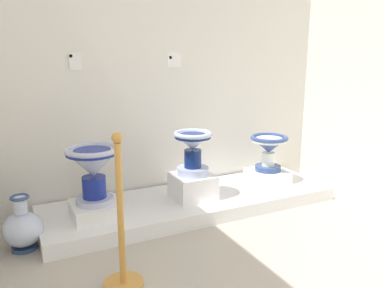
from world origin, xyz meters
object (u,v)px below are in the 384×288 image
(antique_toilet_tall_cobalt, at_px, (269,146))
(plinth_block_central_ornate, at_px, (96,209))
(decorative_vase_corner, at_px, (23,228))
(info_placard_second, at_px, (174,61))
(info_placard_first, at_px, (75,61))
(antique_toilet_rightmost, at_px, (193,147))
(plinth_block_tall_cobalt, at_px, (267,176))
(antique_toilet_central_ornate, at_px, (93,166))
(plinth_block_rightmost, at_px, (193,186))
(stanchion_post_near_left, at_px, (122,242))

(antique_toilet_tall_cobalt, bearing_deg, plinth_block_central_ornate, -177.16)
(antique_toilet_tall_cobalt, relative_size, decorative_vase_corner, 0.90)
(plinth_block_central_ornate, height_order, info_placard_second, info_placard_second)
(info_placard_first, bearing_deg, antique_toilet_rightmost, -27.29)
(antique_toilet_tall_cobalt, xyz_separation_m, info_placard_second, (-0.83, 0.38, 0.82))
(info_placard_second, relative_size, decorative_vase_corner, 0.31)
(plinth_block_tall_cobalt, height_order, info_placard_first, info_placard_first)
(antique_toilet_central_ornate, xyz_separation_m, info_placard_second, (0.90, 0.47, 0.77))
(antique_toilet_central_ornate, height_order, plinth_block_rightmost, antique_toilet_central_ornate)
(plinth_block_central_ornate, distance_m, plinth_block_rightmost, 0.87)
(antique_toilet_rightmost, height_order, plinth_block_tall_cobalt, antique_toilet_rightmost)
(antique_toilet_rightmost, xyz_separation_m, stanchion_post_near_left, (-0.89, -0.85, -0.30))
(antique_toilet_central_ornate, xyz_separation_m, info_placard_first, (-0.00, 0.47, 0.78))
(antique_toilet_rightmost, height_order, antique_toilet_tall_cobalt, antique_toilet_rightmost)
(plinth_block_central_ornate, bearing_deg, plinth_block_rightmost, 1.30)
(antique_toilet_central_ornate, bearing_deg, info_placard_second, 27.52)
(antique_toilet_central_ornate, distance_m, decorative_vase_corner, 0.66)
(antique_toilet_central_ornate, bearing_deg, info_placard_first, 90.14)
(info_placard_second, xyz_separation_m, decorative_vase_corner, (-1.43, -0.54, -1.15))
(info_placard_first, bearing_deg, plinth_block_central_ornate, -89.86)
(antique_toilet_central_ornate, relative_size, stanchion_post_near_left, 0.47)
(antique_toilet_central_ornate, bearing_deg, plinth_block_tall_cobalt, 2.84)
(plinth_block_rightmost, xyz_separation_m, stanchion_post_near_left, (-0.89, -0.85, 0.06))
(info_placard_first, height_order, info_placard_second, info_placard_first)
(plinth_block_rightmost, relative_size, stanchion_post_near_left, 0.36)
(info_placard_second, bearing_deg, antique_toilet_tall_cobalt, -24.54)
(antique_toilet_central_ornate, xyz_separation_m, stanchion_post_near_left, (-0.02, -0.83, -0.25))
(plinth_block_rightmost, xyz_separation_m, antique_toilet_rightmost, (0.00, 0.00, 0.36))
(antique_toilet_central_ornate, xyz_separation_m, plinth_block_rightmost, (0.87, 0.02, -0.31))
(antique_toilet_rightmost, relative_size, antique_toilet_tall_cobalt, 1.05)
(plinth_block_central_ornate, bearing_deg, antique_toilet_tall_cobalt, 2.84)
(plinth_block_central_ornate, xyz_separation_m, info_placard_first, (-0.00, 0.47, 1.14))
(plinth_block_rightmost, height_order, antique_toilet_tall_cobalt, antique_toilet_tall_cobalt)
(plinth_block_central_ornate, height_order, plinth_block_rightmost, plinth_block_rightmost)
(antique_toilet_central_ornate, distance_m, stanchion_post_near_left, 0.87)
(info_placard_first, bearing_deg, plinth_block_rightmost, -27.29)
(info_placard_first, xyz_separation_m, stanchion_post_near_left, (-0.02, -1.30, -1.02))
(decorative_vase_corner, bearing_deg, plinth_block_rightmost, 3.84)
(plinth_block_central_ornate, bearing_deg, stanchion_post_near_left, -91.67)
(antique_toilet_tall_cobalt, distance_m, decorative_vase_corner, 2.30)
(stanchion_post_near_left, bearing_deg, antique_toilet_tall_cobalt, 27.53)
(antique_toilet_rightmost, distance_m, plinth_block_tall_cobalt, 0.96)
(plinth_block_rightmost, bearing_deg, decorative_vase_corner, -176.16)
(stanchion_post_near_left, bearing_deg, decorative_vase_corner, 124.17)
(plinth_block_tall_cobalt, bearing_deg, plinth_block_central_ornate, -177.16)
(plinth_block_central_ornate, height_order, antique_toilet_tall_cobalt, antique_toilet_tall_cobalt)
(plinth_block_rightmost, distance_m, decorative_vase_corner, 1.41)
(info_placard_second, distance_m, stanchion_post_near_left, 1.89)
(info_placard_second, bearing_deg, stanchion_post_near_left, -125.38)
(info_placard_first, bearing_deg, decorative_vase_corner, -134.68)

